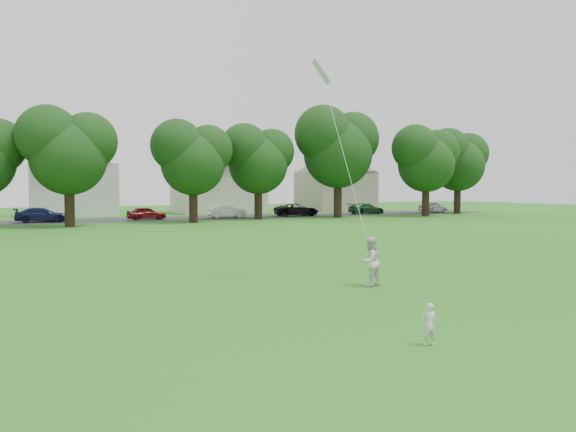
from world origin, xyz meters
name	(u,v)px	position (x,y,z in m)	size (l,w,h in m)	color
ground	(322,325)	(0.00, 0.00, 0.00)	(160.00, 160.00, 0.00)	#266216
street	(85,221)	(0.00, 42.00, 0.01)	(90.00, 7.00, 0.01)	#2D2D30
toddler	(429,324)	(1.06, -2.25, 0.41)	(0.30, 0.20, 0.83)	silver
older_boy	(370,262)	(3.73, 3.55, 0.75)	(0.73, 0.57, 1.51)	silver
kite	(344,156)	(3.67, 4.96, 4.02)	(0.82, 1.94, 6.58)	white
tree_row	(153,146)	(4.78, 36.38, 6.37)	(81.28, 8.80, 11.22)	black
parked_cars	(151,213)	(5.61, 41.00, 0.63)	(72.08, 2.70, 1.28)	black
house_row	(78,168)	(0.56, 52.00, 5.00)	(76.11, 14.03, 10.50)	silver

